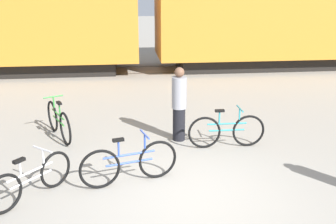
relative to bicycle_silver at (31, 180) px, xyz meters
name	(u,v)px	position (x,y,z in m)	size (l,w,h in m)	color
ground_plane	(187,195)	(2.57, -0.18, -0.35)	(80.00, 80.00, 0.00)	gray
rail_near	(149,73)	(2.57, 9.50, -0.34)	(35.46, 0.07, 0.01)	#4C4238
rail_far	(147,66)	(2.57, 10.94, -0.34)	(35.46, 0.07, 0.01)	#4C4238
bicycle_silver	(31,180)	(0.00, 0.00, 0.00)	(1.12, 1.31, 0.81)	black
bicycle_teal	(227,131)	(3.75, 1.78, 0.03)	(1.70, 0.46, 0.89)	black
bicycle_green	(59,121)	(0.03, 2.78, 0.05)	(0.78, 1.63, 0.94)	black
bicycle_blue	(130,163)	(1.62, 0.37, 0.04)	(1.75, 0.57, 0.91)	black
person_in_grey	(179,104)	(2.78, 2.33, 0.50)	(0.33, 0.33, 1.70)	black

